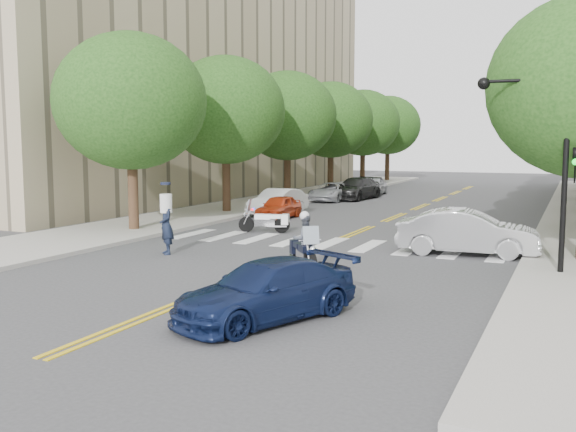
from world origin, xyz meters
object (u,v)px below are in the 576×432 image
Objects in this scene: sedan_blue at (266,291)px; motorcycle_police at (304,244)px; motorcycle_parked at (269,221)px; officer_standing at (166,225)px; convertible at (467,232)px.

motorcycle_police is at bearing 128.65° from sedan_blue.
motorcycle_police is 0.86× the size of motorcycle_parked.
officer_standing is 9.09m from sedan_blue.
motorcycle_police reaches higher than motorcycle_parked.
officer_standing is at bearing 108.67° from convertible.
convertible is (4.10, 4.69, -0.02)m from motorcycle_police.
motorcycle_parked is 0.46× the size of convertible.
motorcycle_police is 0.93× the size of officer_standing.
sedan_blue is at bearing -169.11° from motorcycle_parked.
motorcycle_parked is 8.90m from convertible.
motorcycle_parked is 13.66m from sedan_blue.
officer_standing reaches higher than sedan_blue.
convertible is 10.50m from sedan_blue.
officer_standing reaches higher than convertible.
convertible reaches higher than motorcycle_parked.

